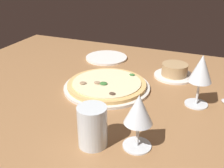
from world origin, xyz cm
name	(u,v)px	position (x,y,z in cm)	size (l,w,h in cm)	color
dining_table	(117,100)	(0.00, 0.00, 2.00)	(150.00, 110.00, 4.00)	#996B42
pizza_main	(107,85)	(-5.53, 3.45, 5.21)	(31.72, 31.72, 3.31)	silver
ramekin_on_saucer	(174,71)	(15.42, 23.43, 6.33)	(16.03, 16.03, 5.48)	silver
wine_glass_far	(139,112)	(15.03, -24.59, 14.44)	(7.47, 7.47, 14.98)	silver
wine_glass_near	(201,71)	(26.50, 3.56, 16.09)	(7.55, 7.55, 17.27)	silver
water_glass	(92,128)	(4.13, -28.11, 8.99)	(7.60, 7.60, 11.12)	silver
side_plate	(106,58)	(-18.26, 32.47, 4.45)	(19.46, 19.46, 0.90)	white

